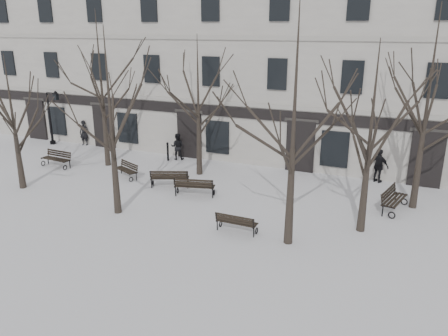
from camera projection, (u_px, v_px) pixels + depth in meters
The scene contains 21 objects.
ground at pixel (178, 213), 19.34m from camera, with size 100.00×100.00×0.00m, color silver.
building at pixel (270, 64), 29.00m from camera, with size 40.40×10.20×11.40m.
tree_0 at pixel (11, 107), 21.12m from camera, with size 4.67×4.67×6.68m.
tree_1 at pixel (109, 101), 17.88m from camera, with size 5.57×5.57×7.96m.
tree_2 at pixel (295, 97), 14.96m from camera, with size 6.22×6.22×8.89m.
tree_3 at pixel (372, 116), 16.23m from camera, with size 5.24×5.24×7.49m.
tree_4 at pixel (100, 71), 24.38m from camera, with size 6.17×6.17×8.81m.
tree_5 at pixel (198, 90), 23.04m from camera, with size 5.28×5.28×7.54m.
tree_6 at pixel (430, 86), 18.25m from camera, with size 6.17×6.17×8.82m.
bench_0 at pixel (57, 158), 25.60m from camera, with size 1.94×0.84×0.95m.
bench_1 at pixel (170, 178), 22.26m from camera, with size 2.03×1.36×0.98m.
bench_2 at pixel (236, 222), 17.35m from camera, with size 1.68×0.64×0.84m.
bench_3 at pixel (127, 169), 23.81m from camera, with size 1.74×1.22×0.84m.
bench_4 at pixel (194, 186), 21.09m from camera, with size 2.03×1.15×0.97m.
bench_5 at pixel (393, 199), 19.47m from camera, with size 1.17×2.11×1.01m.
lamp_post at pixel (52, 114), 30.03m from camera, with size 1.18×0.44×3.78m.
bollard_a at pixel (168, 151), 26.75m from camera, with size 0.15×0.15×1.17m.
bollard_b at pixel (365, 176), 22.55m from camera, with size 0.13×0.13×1.00m.
pedestrian_a at pixel (85, 145), 30.51m from camera, with size 0.64×0.42×1.74m, color black.
pedestrian_b at pixel (178, 159), 27.19m from camera, with size 0.80×0.62×1.65m, color black.
pedestrian_c at pixel (377, 182), 23.19m from camera, with size 1.06×0.44×1.80m, color black.
Camera 1 is at (8.81, -15.59, 7.83)m, focal length 35.00 mm.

